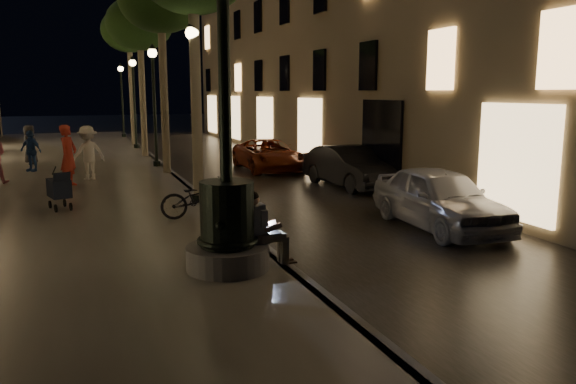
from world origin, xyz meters
name	(u,v)px	position (x,y,z in m)	size (l,w,h in m)	color
ground	(169,174)	(0.00, 15.00, 0.00)	(120.00, 120.00, 0.00)	black
cobble_lane	(243,170)	(3.00, 15.00, 0.01)	(6.00, 45.00, 0.02)	black
promenade	(58,177)	(-4.00, 15.00, 0.10)	(8.00, 45.00, 0.20)	#625F56
curb_strip	(168,171)	(0.00, 15.00, 0.10)	(0.25, 45.00, 0.20)	#59595B
building_right	(364,0)	(10.00, 18.00, 7.50)	(8.00, 36.00, 15.00)	#736548
fountain_lamppost	(227,210)	(-1.00, 2.00, 1.21)	(1.40, 1.40, 5.21)	#59595B
seated_man_laptop	(262,226)	(-0.39, 2.00, 0.89)	(0.93, 0.31, 1.30)	gray
tree_second	(160,0)	(-0.20, 14.00, 6.33)	(3.00, 3.00, 7.40)	#6B604C
tree_third	(139,25)	(-0.30, 20.00, 6.14)	(3.00, 3.00, 7.20)	#6B604C
tree_far	(129,31)	(-0.22, 26.00, 6.43)	(3.00, 3.00, 7.50)	#6B604C
lamp_curb_a	(194,89)	(-0.30, 8.00, 3.24)	(0.36, 0.36, 4.81)	black
lamp_curb_b	(154,90)	(-0.30, 16.00, 3.24)	(0.36, 0.36, 4.81)	black
lamp_curb_c	(134,90)	(-0.30, 24.00, 3.24)	(0.36, 0.36, 4.81)	black
lamp_curb_d	(122,91)	(-0.30, 32.00, 3.24)	(0.36, 0.36, 4.81)	black
stroller	(59,188)	(-3.76, 8.22, 0.75)	(0.63, 1.09, 1.09)	black
car_front	(440,198)	(4.55, 3.85, 0.72)	(1.70, 4.22, 1.44)	#A9AAB1
car_second	(350,167)	(5.20, 9.75, 0.69)	(1.46, 4.18, 1.38)	black
car_third	(268,155)	(4.00, 14.69, 0.63)	(2.08, 4.51, 1.25)	maroon
pedestrian_red	(68,156)	(-3.54, 12.04, 1.17)	(0.71, 0.47, 1.94)	red
pedestrian_white	(88,153)	(-2.94, 13.24, 1.12)	(1.19, 0.68, 1.83)	white
pedestrian_blue	(31,151)	(-4.91, 16.16, 0.97)	(0.91, 0.38, 1.55)	#254689
pedestrian_dark	(30,145)	(-5.09, 18.53, 1.01)	(0.79, 0.51, 1.62)	#2F3034
bicycle	(200,198)	(-0.63, 6.01, 0.68)	(0.64, 1.83, 0.96)	black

